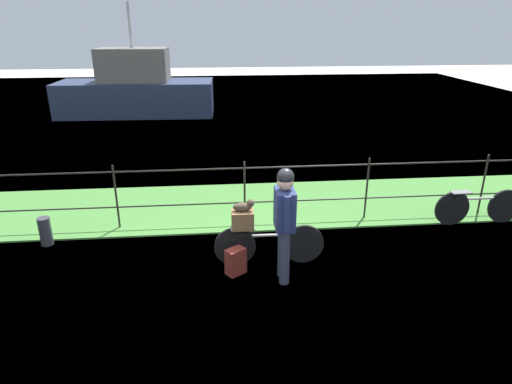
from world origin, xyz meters
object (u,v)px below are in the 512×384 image
at_px(bicycle_main, 268,244).
at_px(terrier_dog, 244,206).
at_px(bicycle_parked, 478,206).
at_px(wooden_crate, 243,219).
at_px(cyclist_person, 285,216).
at_px(mooring_bollard, 45,231).
at_px(backpack_on_paving, 236,261).
at_px(moored_boat_near, 136,91).

distance_m(bicycle_main, terrier_dog, 0.73).
bearing_deg(bicycle_parked, wooden_crate, -166.25).
xyz_separation_m(terrier_dog, bicycle_parked, (4.32, 1.06, -0.63)).
xyz_separation_m(cyclist_person, bicycle_parked, (3.79, 1.52, -0.66)).
bearing_deg(bicycle_main, mooring_bollard, 164.92).
height_order(terrier_dog, bicycle_parked, terrier_dog).
relative_size(wooden_crate, bicycle_parked, 0.20).
bearing_deg(bicycle_parked, cyclist_person, -158.18).
xyz_separation_m(backpack_on_paving, moored_boat_near, (-3.22, 12.08, 0.73)).
relative_size(terrier_dog, bicycle_parked, 0.19).
distance_m(cyclist_person, backpack_on_paving, 1.07).
xyz_separation_m(bicycle_parked, moored_boat_near, (-7.68, 10.78, 0.59)).
relative_size(bicycle_main, mooring_bollard, 3.46).
distance_m(backpack_on_paving, moored_boat_near, 12.52).
xyz_separation_m(bicycle_main, terrier_dog, (-0.36, 0.00, 0.64)).
xyz_separation_m(wooden_crate, moored_boat_near, (-3.34, 11.84, 0.17)).
distance_m(cyclist_person, bicycle_parked, 4.14).
height_order(bicycle_parked, moored_boat_near, moored_boat_near).
xyz_separation_m(bicycle_main, bicycle_parked, (3.96, 1.07, 0.01)).
xyz_separation_m(mooring_bollard, bicycle_parked, (7.55, 0.10, 0.10)).
bearing_deg(wooden_crate, moored_boat_near, 105.75).
bearing_deg(bicycle_parked, moored_boat_near, 125.47).
distance_m(bicycle_main, cyclist_person, 0.83).
bearing_deg(moored_boat_near, wooden_crate, -74.25).
distance_m(wooden_crate, mooring_bollard, 3.39).
height_order(cyclist_person, bicycle_parked, cyclist_person).
distance_m(terrier_dog, mooring_bollard, 3.45).
distance_m(bicycle_main, bicycle_parked, 4.10).
distance_m(wooden_crate, backpack_on_paving, 0.62).
bearing_deg(moored_boat_near, terrier_dog, -74.14).
bearing_deg(mooring_bollard, bicycle_main, -15.08).
bearing_deg(bicycle_main, moored_boat_near, 107.44).
height_order(terrier_dog, mooring_bollard, terrier_dog).
height_order(bicycle_main, wooden_crate, wooden_crate).
relative_size(terrier_dog, cyclist_person, 0.19).
relative_size(mooring_bollard, bicycle_parked, 0.29).
bearing_deg(wooden_crate, terrier_dog, -0.70).
bearing_deg(moored_boat_near, bicycle_main, -72.56).
bearing_deg(bicycle_parked, bicycle_main, -164.92).
xyz_separation_m(bicycle_main, moored_boat_near, (-3.72, 11.84, 0.59)).
distance_m(wooden_crate, terrier_dog, 0.21).
xyz_separation_m(terrier_dog, moored_boat_near, (-3.36, 11.84, -0.05)).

